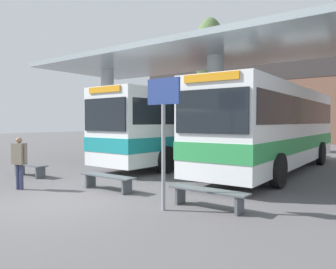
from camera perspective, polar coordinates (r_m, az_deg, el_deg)
The scene contains 12 objects.
ground_plane at distance 9.04m, azimuth -17.11°, elevation -11.07°, with size 100.00×100.00×0.00m, color #565456.
townhouse_backdrop at distance 33.66m, azimuth 24.49°, elevation 6.62°, with size 40.00×0.58×8.16m.
station_canopy at distance 15.15m, azimuth 8.28°, elevation 11.81°, with size 19.06×6.67×5.26m.
transit_bus_left_bay at distance 16.60m, azimuth 3.91°, elevation 1.64°, with size 2.87×11.43×3.39m.
transit_bus_center_bay at distance 14.48m, azimuth 18.18°, elevation 1.53°, with size 2.89×11.71×3.42m.
waiting_bench_near_pillar at distance 10.06m, azimuth -10.45°, elevation -7.61°, with size 1.97×0.44×0.46m.
waiting_bench_mid_platform at distance 13.47m, azimuth -22.95°, elevation -5.28°, with size 1.76×0.44×0.46m.
waiting_bench_far_platform at distance 7.94m, azimuth 6.98°, elevation -10.24°, with size 2.00×0.44×0.46m.
info_sign_platform at distance 7.56m, azimuth -0.80°, elevation 3.11°, with size 0.90×0.09×3.06m.
pedestrian_waiting at distance 10.94m, azimuth -24.48°, elevation -3.70°, with size 0.59×0.32×1.59m.
poplar_tree_behind_right at distance 24.07m, azimuth 7.32°, elevation 13.54°, with size 2.25×2.25×9.43m.
parked_car_street at distance 33.92m, azimuth 7.18°, elevation 0.45°, with size 4.24×2.03×2.14m.
Camera 1 is at (7.11, -5.19, 2.06)m, focal length 35.00 mm.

